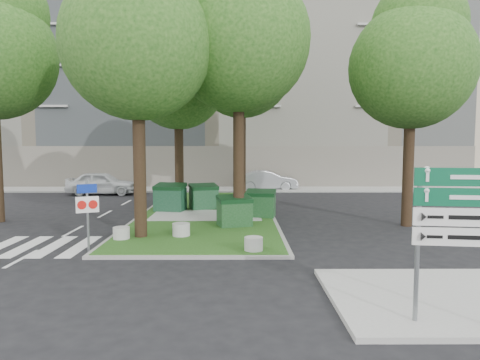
{
  "coord_description": "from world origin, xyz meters",
  "views": [
    {
      "loc": [
        1.98,
        -12.56,
        3.46
      ],
      "look_at": [
        2.05,
        4.14,
        2.0
      ],
      "focal_mm": 32.0,
      "sensor_mm": 36.0,
      "label": 1
    }
  ],
  "objects_px": {
    "bollard_right": "(254,244)",
    "traffic_sign_pole": "(87,206)",
    "tree_median_mid": "(180,72)",
    "tree_median_far": "(244,56)",
    "tree_median_near_right": "(241,26)",
    "dumpster_d": "(261,204)",
    "tree_street_right": "(414,55)",
    "car_silver": "(267,180)",
    "tree_median_near_left": "(140,30)",
    "bollard_mid": "(181,229)",
    "directional_sign": "(453,221)",
    "dumpster_b": "(204,197)",
    "car_white": "(102,183)",
    "litter_bin": "(245,201)",
    "dumpster_a": "(170,197)",
    "dumpster_c": "(234,211)",
    "bollard_left": "(121,233)"
  },
  "relations": [
    {
      "from": "car_white",
      "to": "dumpster_a",
      "type": "bearing_deg",
      "value": -144.42
    },
    {
      "from": "bollard_right",
      "to": "car_silver",
      "type": "relative_size",
      "value": 0.13
    },
    {
      "from": "bollard_right",
      "to": "car_white",
      "type": "xyz_separation_m",
      "value": [
        -9.57,
        15.32,
        0.45
      ]
    },
    {
      "from": "bollard_mid",
      "to": "bollard_left",
      "type": "bearing_deg",
      "value": -166.77
    },
    {
      "from": "tree_median_near_left",
      "to": "car_white",
      "type": "distance_m",
      "value": 15.85
    },
    {
      "from": "tree_median_far",
      "to": "tree_street_right",
      "type": "height_order",
      "value": "tree_median_far"
    },
    {
      "from": "litter_bin",
      "to": "tree_median_far",
      "type": "bearing_deg",
      "value": 91.19
    },
    {
      "from": "tree_median_far",
      "to": "bollard_left",
      "type": "bearing_deg",
      "value": -113.86
    },
    {
      "from": "tree_median_near_right",
      "to": "dumpster_d",
      "type": "height_order",
      "value": "tree_median_near_right"
    },
    {
      "from": "tree_median_mid",
      "to": "tree_median_far",
      "type": "height_order",
      "value": "tree_median_far"
    },
    {
      "from": "tree_median_far",
      "to": "bollard_right",
      "type": "xyz_separation_m",
      "value": [
        0.17,
        -11.56,
        -7.99
      ]
    },
    {
      "from": "dumpster_b",
      "to": "directional_sign",
      "type": "xyz_separation_m",
      "value": [
        5.69,
        -13.81,
        1.31
      ]
    },
    {
      "from": "tree_median_near_right",
      "to": "bollard_left",
      "type": "height_order",
      "value": "tree_median_near_right"
    },
    {
      "from": "dumpster_b",
      "to": "tree_median_mid",
      "type": "bearing_deg",
      "value": 154.84
    },
    {
      "from": "dumpster_a",
      "to": "tree_median_mid",
      "type": "bearing_deg",
      "value": 68.5
    },
    {
      "from": "dumpster_c",
      "to": "litter_bin",
      "type": "height_order",
      "value": "dumpster_c"
    },
    {
      "from": "bollard_right",
      "to": "bollard_mid",
      "type": "relative_size",
      "value": 0.91
    },
    {
      "from": "traffic_sign_pole",
      "to": "tree_street_right",
      "type": "bearing_deg",
      "value": -2.73
    },
    {
      "from": "tree_median_far",
      "to": "directional_sign",
      "type": "relative_size",
      "value": 4.13
    },
    {
      "from": "tree_street_right",
      "to": "tree_median_near_left",
      "type": "bearing_deg",
      "value": -166.61
    },
    {
      "from": "tree_median_mid",
      "to": "directional_sign",
      "type": "relative_size",
      "value": 3.46
    },
    {
      "from": "tree_median_mid",
      "to": "tree_street_right",
      "type": "xyz_separation_m",
      "value": [
        10.0,
        -4.0,
        0.0
      ]
    },
    {
      "from": "tree_median_near_right",
      "to": "dumpster_a",
      "type": "bearing_deg",
      "value": 132.58
    },
    {
      "from": "dumpster_a",
      "to": "traffic_sign_pole",
      "type": "height_order",
      "value": "traffic_sign_pole"
    },
    {
      "from": "dumpster_a",
      "to": "car_silver",
      "type": "relative_size",
      "value": 0.37
    },
    {
      "from": "dumpster_a",
      "to": "tree_median_near_left",
      "type": "bearing_deg",
      "value": -79.73
    },
    {
      "from": "dumpster_d",
      "to": "bollard_mid",
      "type": "distance_m",
      "value": 5.07
    },
    {
      "from": "tree_median_far",
      "to": "bollard_mid",
      "type": "distance_m",
      "value": 12.59
    },
    {
      "from": "dumpster_a",
      "to": "dumpster_c",
      "type": "height_order",
      "value": "dumpster_a"
    },
    {
      "from": "dumpster_d",
      "to": "directional_sign",
      "type": "height_order",
      "value": "directional_sign"
    },
    {
      "from": "tree_street_right",
      "to": "car_silver",
      "type": "distance_m",
      "value": 15.57
    },
    {
      "from": "bollard_mid",
      "to": "litter_bin",
      "type": "height_order",
      "value": "litter_bin"
    },
    {
      "from": "tree_median_near_left",
      "to": "dumpster_a",
      "type": "relative_size",
      "value": 6.48
    },
    {
      "from": "bollard_right",
      "to": "tree_median_near_right",
      "type": "bearing_deg",
      "value": 95.2
    },
    {
      "from": "tree_median_far",
      "to": "dumpster_a",
      "type": "relative_size",
      "value": 7.34
    },
    {
      "from": "litter_bin",
      "to": "traffic_sign_pole",
      "type": "xyz_separation_m",
      "value": [
        -5.12,
        -8.33,
        1.0
      ]
    },
    {
      "from": "tree_median_far",
      "to": "dumpster_c",
      "type": "bearing_deg",
      "value": -93.48
    },
    {
      "from": "directional_sign",
      "to": "car_silver",
      "type": "xyz_separation_m",
      "value": [
        -1.82,
        23.27,
        -1.32
      ]
    },
    {
      "from": "bollard_right",
      "to": "traffic_sign_pole",
      "type": "xyz_separation_m",
      "value": [
        -5.23,
        0.28,
        1.15
      ]
    },
    {
      "from": "dumpster_a",
      "to": "dumpster_c",
      "type": "xyz_separation_m",
      "value": [
        3.2,
        -3.85,
        -0.06
      ]
    },
    {
      "from": "directional_sign",
      "to": "car_silver",
      "type": "bearing_deg",
      "value": 101.9
    },
    {
      "from": "dumpster_b",
      "to": "traffic_sign_pole",
      "type": "height_order",
      "value": "traffic_sign_pole"
    },
    {
      "from": "tree_median_near_right",
      "to": "car_white",
      "type": "height_order",
      "value": "tree_median_near_right"
    },
    {
      "from": "bollard_left",
      "to": "bollard_mid",
      "type": "height_order",
      "value": "bollard_mid"
    },
    {
      "from": "car_white",
      "to": "litter_bin",
      "type": "bearing_deg",
      "value": -127.23
    },
    {
      "from": "tree_median_mid",
      "to": "bollard_mid",
      "type": "height_order",
      "value": "tree_median_mid"
    },
    {
      "from": "bollard_mid",
      "to": "car_silver",
      "type": "relative_size",
      "value": 0.14
    },
    {
      "from": "car_silver",
      "to": "dumpster_a",
      "type": "bearing_deg",
      "value": 149.56
    },
    {
      "from": "dumpster_c",
      "to": "tree_street_right",
      "type": "bearing_deg",
      "value": -12.11
    },
    {
      "from": "tree_median_far",
      "to": "tree_street_right",
      "type": "relative_size",
      "value": 1.18
    }
  ]
}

